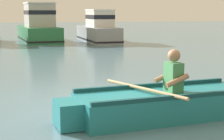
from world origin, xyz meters
name	(u,v)px	position (x,y,z in m)	size (l,w,h in m)	color
ground_plane	(104,107)	(0.00, 0.00, 0.00)	(120.00, 120.00, 0.00)	slate
rowboat_with_person	(162,103)	(0.80, -0.98, 0.25)	(3.73, 1.86, 1.19)	#1E727A
moored_boat_green	(39,27)	(-0.11, 16.59, 0.87)	(2.51, 5.67, 2.39)	#287042
moored_boat_grey	(98,30)	(3.38, 15.46, 0.73)	(1.76, 5.51, 1.97)	gray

